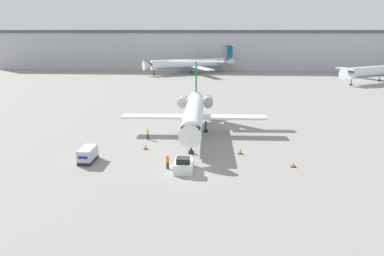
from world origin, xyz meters
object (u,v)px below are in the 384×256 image
Objects in this scene: airplane_main at (194,112)px; airplane_parked_far_right at (191,64)px; traffic_cone_right at (240,151)px; pushback_tug at (184,165)px; worker_by_wing at (148,134)px; traffic_cone_mid at (293,165)px; traffic_cone_left at (146,147)px; luggage_cart at (88,155)px; worker_near_tug at (168,161)px.

airplane_main is 0.76× the size of airplane_parked_far_right.
airplane_main is 34.05× the size of traffic_cone_right.
worker_by_wing is at bearing 117.80° from pushback_tug.
traffic_cone_right reaches higher than traffic_cone_mid.
worker_by_wing is 2.60× the size of traffic_cone_mid.
traffic_cone_left is (0.55, -4.92, -0.51)m from worker_by_wing.
luggage_cart is 5.51× the size of traffic_cone_mid.
worker_by_wing is (-7.10, -4.24, -2.66)m from airplane_main.
traffic_cone_mid is (13.84, 2.08, -0.46)m from pushback_tug.
airplane_main is at bearing 48.21° from luggage_cart.
traffic_cone_mid is 0.02× the size of airplane_parked_far_right.
airplane_parked_far_right reaches higher than worker_near_tug.
airplane_parked_far_right reaches higher than luggage_cart.
luggage_cart is 4.60× the size of traffic_cone_right.
worker_near_tug reaches higher than traffic_cone_right.
traffic_cone_mid is at bearing -0.70° from luggage_cart.
airplane_main is 8.69m from worker_by_wing.
worker_by_wing is at bearing 152.26° from traffic_cone_mid.
airplane_parked_far_right is at bearing 101.15° from traffic_cone_mid.
airplane_main is 32.99× the size of traffic_cone_left.
traffic_cone_right is at bearing -82.10° from airplane_parked_far_right.
luggage_cart is at bearing 179.30° from traffic_cone_mid.
worker_near_tug is at bearing -10.14° from luggage_cart.
luggage_cart is (-13.22, -14.79, -2.61)m from airplane_main.
worker_near_tug is 101.04m from airplane_parked_far_right.
luggage_cart is at bearing 169.86° from worker_near_tug.
airplane_parked_far_right reaches higher than traffic_cone_right.
airplane_parked_far_right is (-5.73, 101.40, 2.94)m from pushback_tug.
pushback_tug is at bearing -137.44° from traffic_cone_right.
airplane_main is at bearing 124.40° from traffic_cone_right.
traffic_cone_mid is at bearing -48.08° from airplane_main.
worker_near_tug is 2.29× the size of traffic_cone_right.
worker_by_wing is 2.11× the size of traffic_cone_left.
luggage_cart reaches higher than worker_by_wing.
airplane_main is 13.01m from traffic_cone_right.
traffic_cone_mid is 101.28m from airplane_parked_far_right.
worker_near_tug is at bearing -174.20° from traffic_cone_mid.
luggage_cart is 4.46× the size of traffic_cone_left.
worker_by_wing is 0.05× the size of airplane_parked_far_right.
worker_near_tug is 16.01m from traffic_cone_mid.
airplane_main is 17.10m from worker_near_tug.
airplane_parked_far_right is at bearing 89.66° from traffic_cone_left.
pushback_tug is 1.08× the size of luggage_cart.
airplane_parked_far_right is (-3.66, 100.93, 2.71)m from worker_near_tug.
pushback_tug is 14.65m from worker_by_wing.
worker_near_tug is 8.68m from traffic_cone_left.
pushback_tug is 0.11× the size of airplane_parked_far_right.
traffic_cone_mid is (13.57, -15.12, -3.28)m from airplane_main.
luggage_cart is at bearing -167.86° from traffic_cone_right.
worker_by_wing is at bearing 59.87° from luggage_cart.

